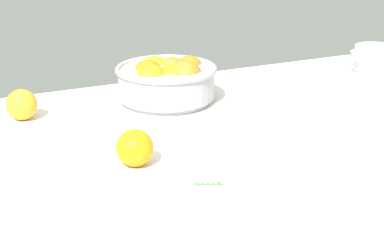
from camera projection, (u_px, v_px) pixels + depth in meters
ground_plane at (199, 149)px, 107.28cm from camera, size 146.52×88.51×3.00cm
fruit_bowl at (167, 80)px, 128.39cm from camera, size 23.73×23.73×10.43cm
juice_pitcher at (371, 100)px, 111.16cm from camera, size 17.52×13.33×18.05cm
loose_orange_0 at (22, 105)px, 117.47cm from camera, size 6.67×6.67×6.67cm
loose_orange_4 at (135, 148)px, 95.90cm from camera, size 6.66×6.66×6.66cm
herb_sprig_0 at (209, 183)px, 89.97cm from camera, size 4.99×2.46×0.95cm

